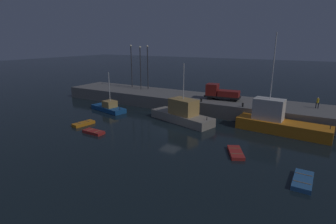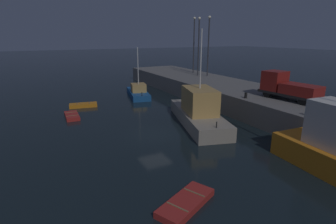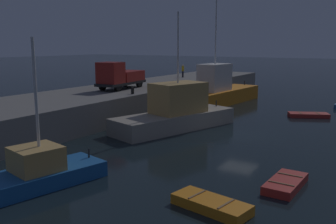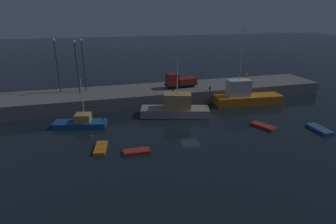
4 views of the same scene
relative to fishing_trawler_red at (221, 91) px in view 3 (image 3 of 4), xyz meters
The scene contains 12 objects.
ground_plane 14.72m from the fishing_trawler_red, 150.51° to the right, with size 320.00×320.00×0.00m, color black.
pier_quay 14.29m from the fishing_trawler_red, 153.21° to the left, with size 60.29×8.81×2.28m.
fishing_trawler_red is the anchor object (origin of this frame).
fishing_boat_blue 27.89m from the fishing_trawler_red, behind, with size 7.65×3.92×6.88m.
fishing_boat_white 13.61m from the fishing_trawler_red, behind, with size 11.05×6.07×8.96m.
dinghy_orange_near 10.53m from the fishing_trawler_red, 106.12° to the right, with size 2.75×3.74×0.40m.
dinghy_red_small 25.01m from the fishing_trawler_red, 149.07° to the right, with size 3.08×1.42×0.43m.
rowboat_blue_far 27.67m from the fishing_trawler_red, 156.72° to the right, with size 1.82×3.39×0.47m.
utility_truck 12.05m from the fishing_trawler_red, 149.65° to the left, with size 6.14×2.62×2.64m.
dockworker 8.71m from the fishing_trawler_red, 59.25° to the left, with size 0.44×0.37×1.68m.
bollard_west 12.79m from the fishing_trawler_red, 167.32° to the left, with size 0.28×0.28×0.59m, color black.
bollard_central 6.32m from the fishing_trawler_red, 153.41° to the left, with size 0.28×0.28×0.59m, color black.
Camera 3 is at (-25.62, -9.74, 6.56)m, focal length 40.27 mm.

